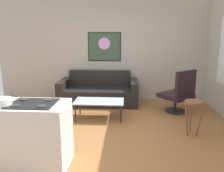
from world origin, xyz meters
TOP-DOWN VIEW (x-y plane):
  - ground at (0.00, 0.00)m, footprint 6.40×6.40m
  - back_wall at (0.00, 2.42)m, footprint 6.40×0.05m
  - couch at (-0.29, 1.90)m, footprint 2.05×0.93m
  - coffee_table at (-0.14, 0.76)m, footprint 1.06×0.58m
  - armchair at (1.67, 1.24)m, footprint 0.90×0.90m
  - bar_stool at (1.64, 0.02)m, footprint 0.36×0.36m
  - kitchen_counter at (-1.04, -1.13)m, footprint 1.41×0.63m
  - mixing_bowl at (-1.15, -1.23)m, footprint 0.24×0.24m
  - wall_painting at (-0.18, 2.38)m, footprint 0.91×0.03m

SIDE VIEW (x-z plane):
  - ground at x=0.00m, z-range -0.04..0.00m
  - couch at x=-0.29m, z-range -0.14..0.70m
  - coffee_table at x=-0.14m, z-range 0.17..0.57m
  - kitchen_counter at x=-1.04m, z-range -0.01..0.92m
  - armchair at x=1.67m, z-range -0.03..0.99m
  - bar_stool at x=1.64m, z-range 0.18..0.82m
  - mixing_bowl at x=-1.15m, z-range 0.90..1.00m
  - back_wall at x=0.00m, z-range 0.00..2.80m
  - wall_painting at x=-0.18m, z-range 1.08..1.86m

